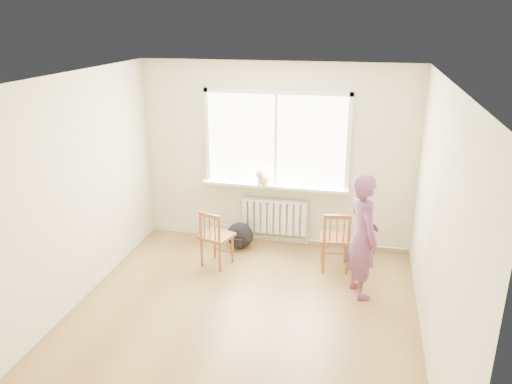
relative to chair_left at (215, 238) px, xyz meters
The scene contains 13 objects.
floor 1.48m from the chair_left, 62.39° to the right, with size 4.50×4.50×0.00m, color olive.
ceiling 2.70m from the chair_left, 62.39° to the right, with size 4.50×4.50×0.00m, color white.
back_wall 1.52m from the chair_left, 56.34° to the left, with size 4.00×0.01×2.70m, color beige.
window 1.71m from the chair_left, 55.66° to the left, with size 2.12×0.05×1.42m.
windowsill 1.22m from the chair_left, 53.16° to the left, with size 2.15×0.22×0.04m, color white.
radiator 1.11m from the chair_left, 53.73° to the left, with size 1.00×0.12×0.55m.
heating_pipe 2.15m from the chair_left, 25.97° to the left, with size 0.04×0.04×1.40m, color silver.
baseboard 1.23m from the chair_left, 55.93° to the left, with size 4.00×0.03×0.08m, color beige.
chair_left is the anchor object (origin of this frame).
chair_right 1.64m from the chair_left, ahead, with size 0.47×0.45×0.85m.
person 2.02m from the chair_left, ahead, with size 0.57×0.37×1.55m, color #CD4463.
cat 1.15m from the chair_left, 57.28° to the left, with size 0.25×0.42×0.29m.
backpack 0.68m from the chair_left, 72.66° to the left, with size 0.40×0.30×0.40m, color black.
Camera 1 is at (1.24, -4.67, 3.28)m, focal length 35.00 mm.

